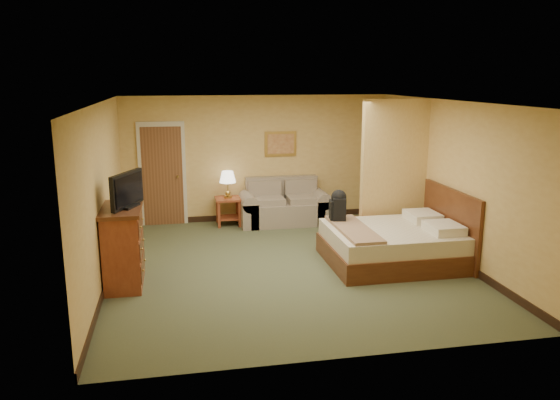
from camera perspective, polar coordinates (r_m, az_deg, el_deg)
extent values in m
plane|color=#495034|center=(8.83, 0.69, -6.89)|extent=(6.00, 6.00, 0.00)
plane|color=white|center=(8.32, 0.74, 10.23)|extent=(6.00, 6.00, 0.00)
cube|color=tan|center=(11.39, -2.36, 4.35)|extent=(5.50, 0.02, 2.60)
cube|color=tan|center=(8.38, -18.05, 0.63)|extent=(0.02, 6.00, 2.60)
cube|color=tan|center=(9.42, 17.33, 1.98)|extent=(0.02, 6.00, 2.60)
cube|color=tan|center=(9.98, 11.80, 2.88)|extent=(1.20, 0.15, 2.60)
cube|color=beige|center=(11.28, -12.18, 2.69)|extent=(0.94, 0.06, 2.10)
cube|color=brown|center=(11.27, -12.17, 2.43)|extent=(0.80, 0.04, 2.00)
cylinder|color=#AB8A3F|center=(11.21, -10.64, 2.45)|extent=(0.04, 0.12, 0.04)
cube|color=black|center=(11.63, -2.30, -1.72)|extent=(5.50, 0.02, 0.12)
cube|color=gray|center=(11.22, 0.50, -1.36)|extent=(1.51, 0.81, 0.45)
cube|color=gray|center=(11.46, 0.16, 1.32)|extent=(1.51, 0.19, 0.48)
cube|color=gray|center=(11.09, -3.33, -1.40)|extent=(0.32, 0.81, 0.51)
cube|color=gray|center=(11.39, 4.23, -1.05)|extent=(0.32, 0.81, 0.51)
cube|color=maroon|center=(11.10, -5.45, 0.13)|extent=(0.52, 0.52, 0.04)
cube|color=maroon|center=(11.20, -5.41, -1.83)|extent=(0.43, 0.43, 0.03)
cube|color=maroon|center=(10.95, -6.39, -1.60)|extent=(0.05, 0.05, 0.53)
cube|color=maroon|center=(10.99, -4.24, -1.50)|extent=(0.05, 0.05, 0.53)
cube|color=maroon|center=(11.35, -6.56, -1.09)|extent=(0.05, 0.05, 0.53)
cube|color=maroon|center=(11.39, -4.49, -1.00)|extent=(0.05, 0.05, 0.53)
cylinder|color=#AB8A3F|center=(11.10, -5.45, 0.33)|extent=(0.17, 0.17, 0.04)
cylinder|color=#AB8A3F|center=(11.05, -5.48, 1.40)|extent=(0.02, 0.02, 0.28)
cone|color=white|center=(11.01, -5.50, 2.43)|extent=(0.33, 0.33, 0.23)
cube|color=maroon|center=(9.98, 8.08, -2.23)|extent=(0.83, 0.83, 0.04)
cube|color=maroon|center=(10.05, 8.03, -3.69)|extent=(0.71, 0.71, 0.03)
cube|color=maroon|center=(9.69, 7.00, -3.93)|extent=(0.05, 0.05, 0.40)
cube|color=maroon|center=(10.39, 9.02, -2.86)|extent=(0.05, 0.05, 0.40)
cube|color=#B78E3F|center=(11.41, 0.06, 5.89)|extent=(0.66, 0.03, 0.52)
cube|color=#A95E34|center=(11.39, 0.08, 5.88)|extent=(0.55, 0.02, 0.41)
cube|color=maroon|center=(8.22, -16.04, -4.87)|extent=(0.50, 1.01, 1.10)
cube|color=#4C2311|center=(8.07, -16.29, -0.95)|extent=(0.57, 1.08, 0.06)
cube|color=black|center=(8.05, -15.60, -0.62)|extent=(0.34, 0.41, 0.03)
cube|color=black|center=(8.00, -15.71, 1.06)|extent=(0.40, 0.78, 0.50)
cube|color=#4C2311|center=(9.11, 11.81, -5.45)|extent=(2.16, 1.73, 0.32)
cube|color=beige|center=(9.03, 11.89, -3.68)|extent=(2.10, 1.67, 0.26)
cube|color=#4C2311|center=(9.40, 17.34, -2.45)|extent=(0.06, 1.84, 1.19)
cube|color=white|center=(8.92, 16.75, -2.86)|extent=(0.49, 0.60, 0.15)
cube|color=white|center=(9.57, 14.67, -1.68)|extent=(0.49, 0.60, 0.15)
cube|color=#8D694D|center=(8.74, 7.68, -3.03)|extent=(0.49, 1.62, 0.05)
cube|color=black|center=(9.17, 6.14, -1.01)|extent=(0.26, 0.35, 0.42)
sphere|color=black|center=(9.12, 6.17, 0.29)|extent=(0.25, 0.25, 0.25)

